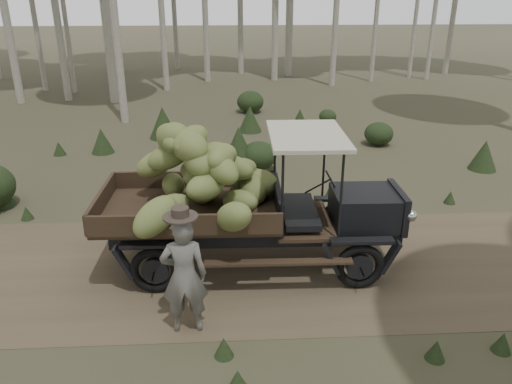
# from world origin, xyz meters

# --- Properties ---
(ground) EXTENTS (120.00, 120.00, 0.00)m
(ground) POSITION_xyz_m (0.00, 0.00, 0.00)
(ground) COLOR #473D2B
(ground) RESTS_ON ground
(dirt_track) EXTENTS (70.00, 4.00, 0.01)m
(dirt_track) POSITION_xyz_m (0.00, 0.00, 0.00)
(dirt_track) COLOR brown
(dirt_track) RESTS_ON ground
(banana_truck) EXTENTS (5.32, 2.54, 2.70)m
(banana_truck) POSITION_xyz_m (0.38, 0.11, 1.53)
(banana_truck) COLOR black
(banana_truck) RESTS_ON ground
(farmer) EXTENTS (0.67, 0.50, 1.94)m
(farmer) POSITION_xyz_m (-0.29, -1.67, 0.92)
(farmer) COLOR #605D58
(farmer) RESTS_ON ground
(undergrowth) EXTENTS (23.57, 22.80, 1.40)m
(undergrowth) POSITION_xyz_m (-1.34, -0.64, 0.54)
(undergrowth) COLOR #233319
(undergrowth) RESTS_ON ground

